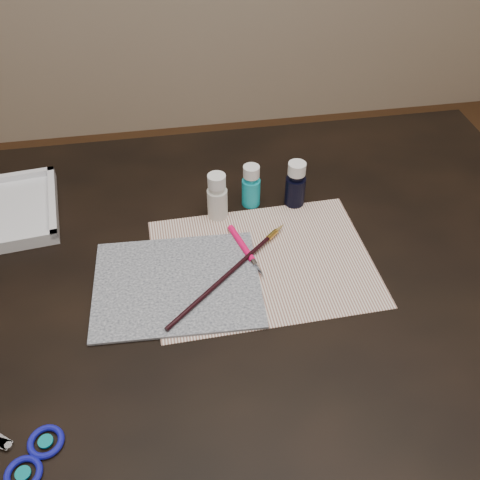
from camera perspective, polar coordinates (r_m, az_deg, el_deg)
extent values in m
cube|color=#422614|center=(1.61, 0.00, -21.75)|extent=(3.50, 3.50, 0.02)
cube|color=black|center=(1.27, 0.00, -14.25)|extent=(1.30, 0.90, 0.75)
cube|color=white|center=(0.97, 2.42, -2.36)|extent=(0.40, 0.31, 0.00)
cube|color=black|center=(0.94, -6.74, -4.61)|extent=(0.30, 0.24, 0.00)
cylinder|color=silver|center=(1.04, -2.45, 4.70)|extent=(0.05, 0.05, 0.10)
cylinder|color=#15A1B1|center=(1.07, 1.19, 5.83)|extent=(0.05, 0.05, 0.09)
cylinder|color=black|center=(1.07, 5.95, 5.97)|extent=(0.05, 0.05, 0.10)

